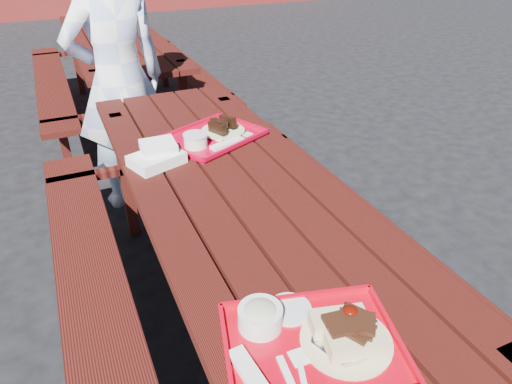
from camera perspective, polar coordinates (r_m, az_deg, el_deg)
ground at (r=2.19m, az=-1.68°, el=-16.81°), size 60.00×60.00×0.00m
picnic_table_near at (r=1.81m, az=-1.95°, el=-4.82°), size 1.41×2.40×0.75m
picnic_table_far at (r=4.33m, az=-16.80°, el=15.59°), size 1.41×2.40×0.75m
near_tray at (r=1.13m, az=6.83°, el=-17.15°), size 0.48×0.41×0.13m
far_tray at (r=2.10m, az=-5.43°, el=7.04°), size 0.51×0.46×0.07m
white_cloth at (r=1.92m, az=-12.25°, el=4.47°), size 0.24×0.21×0.08m
person at (r=2.87m, az=-16.75°, el=13.13°), size 0.64×0.47×1.60m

